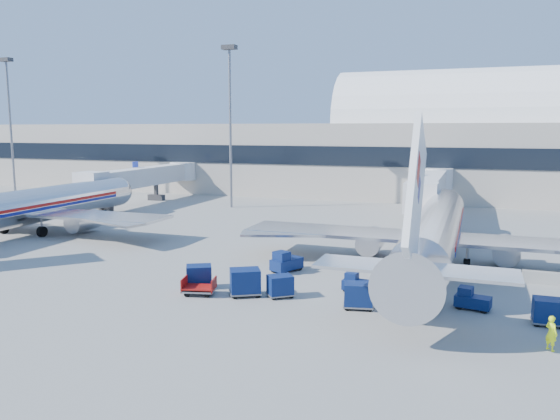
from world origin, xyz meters
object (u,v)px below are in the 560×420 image
at_px(tug_lead, 357,283).
at_px(cart_train_c, 199,276).
at_px(airliner_main, 435,231).
at_px(cart_train_a, 280,286).
at_px(mast_far_west, 9,107).
at_px(airliner_mid, 28,207).
at_px(tug_left, 286,262).
at_px(jetbridge_mid, 148,177).
at_px(mast_west, 230,103).
at_px(tug_right, 472,299).
at_px(cart_solo_near, 358,295).
at_px(jetbridge_near, 431,186).
at_px(cart_train_b, 245,282).
at_px(cart_open_red, 200,289).
at_px(barrier_near, 545,278).
at_px(cart_solo_far, 549,311).
at_px(ramp_worker, 551,333).

height_order(tug_lead, cart_train_c, cart_train_c).
xyz_separation_m(airliner_main, cart_train_a, (-9.01, -11.92, -2.14)).
distance_m(mast_far_west, tug_lead, 75.42).
bearing_deg(mast_far_west, airliner_mid, -42.32).
distance_m(tug_lead, cart_train_c, 11.07).
bearing_deg(tug_left, jetbridge_mid, 71.51).
bearing_deg(airliner_main, mast_west, 139.64).
relative_size(tug_right, cart_solo_near, 1.09).
height_order(airliner_mid, jetbridge_near, airliner_mid).
distance_m(tug_right, cart_train_b, 14.59).
bearing_deg(tug_lead, cart_train_b, -147.53).
bearing_deg(cart_solo_near, tug_lead, 91.61).
relative_size(tug_right, cart_open_red, 0.93).
relative_size(airliner_mid, jetbridge_near, 1.35).
distance_m(jetbridge_near, tug_left, 33.15).
height_order(airliner_mid, tug_lead, airliner_mid).
height_order(barrier_near, tug_right, tug_right).
relative_size(airliner_mid, jetbridge_mid, 1.35).
height_order(tug_right, cart_train_b, cart_train_b).
bearing_deg(cart_train_a, tug_lead, -5.64).
bearing_deg(barrier_near, cart_train_c, -157.98).
bearing_deg(cart_train_a, airliner_mid, 121.86).
relative_size(jetbridge_near, cart_solo_far, 15.50).
bearing_deg(cart_open_red, tug_right, -3.33).
bearing_deg(airliner_main, cart_train_b, -132.35).
height_order(cart_train_c, ramp_worker, ramp_worker).
bearing_deg(airliner_main, ramp_worker, -66.01).
height_order(airliner_main, jetbridge_mid, airliner_main).
bearing_deg(cart_train_c, airliner_main, 9.52).
bearing_deg(tug_lead, ramp_worker, -24.14).
bearing_deg(cart_train_c, cart_solo_near, -31.52).
xyz_separation_m(tug_right, cart_solo_far, (4.18, -1.45, 0.19)).
relative_size(cart_solo_near, cart_open_red, 0.85).
bearing_deg(jetbridge_mid, mast_west, -3.21).
height_order(airliner_mid, barrier_near, airliner_mid).
relative_size(mast_far_west, cart_solo_far, 12.73).
xyz_separation_m(airliner_main, cart_open_red, (-14.33, -13.34, -2.51)).
xyz_separation_m(airliner_mid, tug_right, (45.07, -10.20, -2.30)).
relative_size(airliner_mid, tug_right, 16.33).
xyz_separation_m(cart_train_b, cart_train_c, (-3.80, 0.57, -0.11)).
bearing_deg(airliner_main, jetbridge_mid, 149.36).
xyz_separation_m(barrier_near, cart_train_a, (-17.01, -9.42, 0.33)).
height_order(jetbridge_near, cart_train_a, jetbridge_near).
xyz_separation_m(jetbridge_near, jetbridge_mid, (-42.00, 0.00, 0.00)).
relative_size(jetbridge_mid, tug_right, 12.06).
bearing_deg(jetbridge_near, cart_open_red, -106.74).
xyz_separation_m(barrier_near, ramp_worker, (-1.06, -13.10, 0.46)).
bearing_deg(cart_train_a, ramp_worker, -51.26).
relative_size(jetbridge_mid, cart_open_red, 11.15).
relative_size(cart_solo_near, ramp_worker, 1.15).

